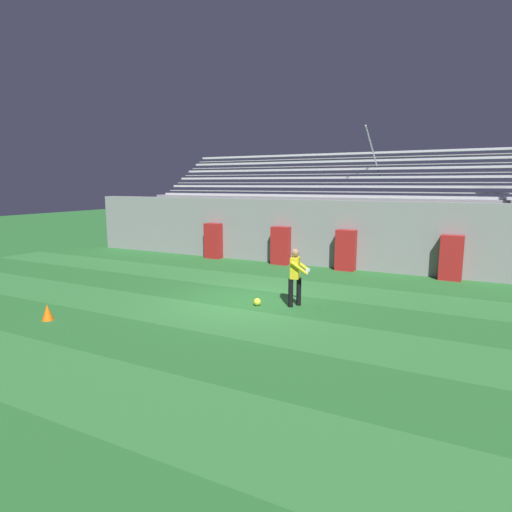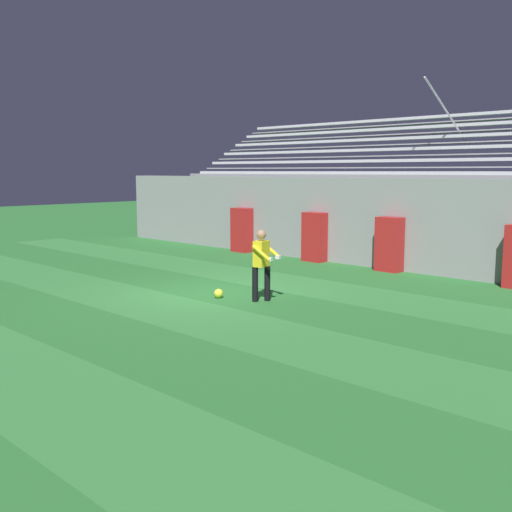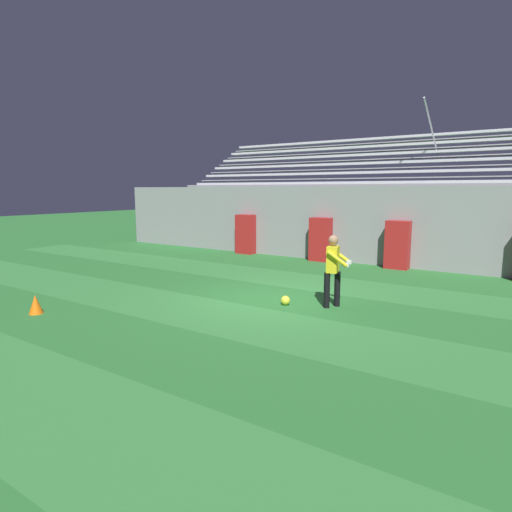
{
  "view_description": "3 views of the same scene",
  "coord_description": "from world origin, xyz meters",
  "px_view_note": "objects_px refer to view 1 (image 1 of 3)",
  "views": [
    {
      "loc": [
        6.0,
        -10.85,
        3.47
      ],
      "look_at": [
        0.33,
        0.17,
        1.37
      ],
      "focal_mm": 30.0,
      "sensor_mm": 36.0,
      "label": 1
    },
    {
      "loc": [
        10.98,
        -9.69,
        3.01
      ],
      "look_at": [
        2.17,
        -0.59,
        1.21
      ],
      "focal_mm": 42.0,
      "sensor_mm": 36.0,
      "label": 2
    },
    {
      "loc": [
        5.42,
        -8.76,
        2.7
      ],
      "look_at": [
        -0.13,
        -0.41,
        1.13
      ],
      "focal_mm": 30.0,
      "sensor_mm": 36.0,
      "label": 3
    }
  ],
  "objects_px": {
    "padding_pillar_far_right": "(451,258)",
    "goalkeeper": "(296,274)",
    "padding_pillar_gate_right": "(346,250)",
    "soccer_ball": "(257,302)",
    "padding_pillar_far_left": "(213,241)",
    "padding_pillar_gate_left": "(281,246)",
    "traffic_cone": "(48,312)"
  },
  "relations": [
    {
      "from": "padding_pillar_gate_right",
      "to": "soccer_ball",
      "type": "bearing_deg",
      "value": -97.85
    },
    {
      "from": "goalkeeper",
      "to": "traffic_cone",
      "type": "relative_size",
      "value": 3.98
    },
    {
      "from": "padding_pillar_far_right",
      "to": "goalkeeper",
      "type": "xyz_separation_m",
      "value": [
        -3.75,
        -5.72,
        0.13
      ]
    },
    {
      "from": "padding_pillar_gate_left",
      "to": "padding_pillar_gate_right",
      "type": "bearing_deg",
      "value": 0.0
    },
    {
      "from": "padding_pillar_gate_right",
      "to": "soccer_ball",
      "type": "distance_m",
      "value": 6.28
    },
    {
      "from": "padding_pillar_gate_left",
      "to": "traffic_cone",
      "type": "xyz_separation_m",
      "value": [
        -2.19,
        -9.83,
        -0.61
      ]
    },
    {
      "from": "padding_pillar_far_right",
      "to": "padding_pillar_gate_left",
      "type": "bearing_deg",
      "value": 180.0
    },
    {
      "from": "padding_pillar_far_left",
      "to": "soccer_ball",
      "type": "relative_size",
      "value": 7.47
    },
    {
      "from": "soccer_ball",
      "to": "traffic_cone",
      "type": "height_order",
      "value": "traffic_cone"
    },
    {
      "from": "padding_pillar_gate_left",
      "to": "padding_pillar_far_right",
      "type": "distance_m",
      "value": 6.76
    },
    {
      "from": "padding_pillar_far_left",
      "to": "goalkeeper",
      "type": "distance_m",
      "value": 8.64
    },
    {
      "from": "soccer_ball",
      "to": "padding_pillar_gate_right",
      "type": "bearing_deg",
      "value": 82.15
    },
    {
      "from": "goalkeeper",
      "to": "padding_pillar_gate_left",
      "type": "bearing_deg",
      "value": 117.74
    },
    {
      "from": "goalkeeper",
      "to": "padding_pillar_far_left",
      "type": "bearing_deg",
      "value": 138.52
    },
    {
      "from": "padding_pillar_far_right",
      "to": "goalkeeper",
      "type": "relative_size",
      "value": 0.98
    },
    {
      "from": "padding_pillar_far_left",
      "to": "padding_pillar_far_right",
      "type": "distance_m",
      "value": 10.22
    },
    {
      "from": "padding_pillar_gate_right",
      "to": "traffic_cone",
      "type": "relative_size",
      "value": 3.91
    },
    {
      "from": "padding_pillar_far_left",
      "to": "traffic_cone",
      "type": "distance_m",
      "value": 9.93
    },
    {
      "from": "goalkeeper",
      "to": "soccer_ball",
      "type": "bearing_deg",
      "value": -154.97
    },
    {
      "from": "padding_pillar_far_right",
      "to": "goalkeeper",
      "type": "bearing_deg",
      "value": -123.25
    },
    {
      "from": "padding_pillar_gate_right",
      "to": "padding_pillar_gate_left",
      "type": "bearing_deg",
      "value": 180.0
    },
    {
      "from": "padding_pillar_far_left",
      "to": "padding_pillar_gate_right",
      "type": "bearing_deg",
      "value": 0.0
    },
    {
      "from": "padding_pillar_gate_right",
      "to": "padding_pillar_far_right",
      "type": "relative_size",
      "value": 1.0
    },
    {
      "from": "padding_pillar_far_right",
      "to": "soccer_ball",
      "type": "relative_size",
      "value": 7.47
    },
    {
      "from": "padding_pillar_far_right",
      "to": "soccer_ball",
      "type": "bearing_deg",
      "value": -127.48
    },
    {
      "from": "padding_pillar_gate_left",
      "to": "goalkeeper",
      "type": "xyz_separation_m",
      "value": [
        3.01,
        -5.72,
        0.13
      ]
    },
    {
      "from": "padding_pillar_far_left",
      "to": "goalkeeper",
      "type": "bearing_deg",
      "value": -41.48
    },
    {
      "from": "goalkeeper",
      "to": "traffic_cone",
      "type": "height_order",
      "value": "goalkeeper"
    },
    {
      "from": "padding_pillar_gate_right",
      "to": "traffic_cone",
      "type": "distance_m",
      "value": 11.07
    },
    {
      "from": "padding_pillar_far_left",
      "to": "goalkeeper",
      "type": "xyz_separation_m",
      "value": [
        6.47,
        -5.72,
        0.13
      ]
    },
    {
      "from": "padding_pillar_far_right",
      "to": "traffic_cone",
      "type": "xyz_separation_m",
      "value": [
        -8.95,
        -9.83,
        -0.61
      ]
    },
    {
      "from": "padding_pillar_gate_right",
      "to": "goalkeeper",
      "type": "height_order",
      "value": "goalkeeper"
    }
  ]
}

